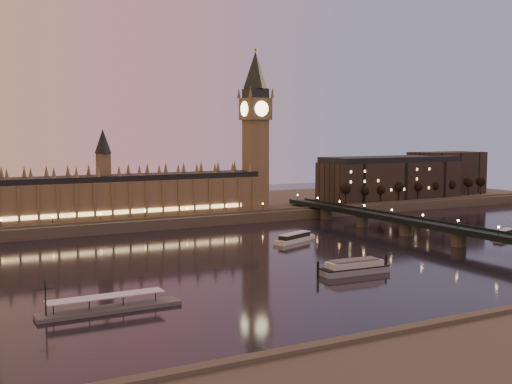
# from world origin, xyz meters

# --- Properties ---
(ground) EXTENTS (700.00, 700.00, 0.00)m
(ground) POSITION_xyz_m (0.00, 0.00, 0.00)
(ground) COLOR black
(ground) RESTS_ON ground
(far_embankment) EXTENTS (560.00, 130.00, 6.00)m
(far_embankment) POSITION_xyz_m (30.00, 165.00, 3.00)
(far_embankment) COLOR #423D35
(far_embankment) RESTS_ON ground
(palace_of_westminster) EXTENTS (180.00, 26.62, 52.00)m
(palace_of_westminster) POSITION_xyz_m (-40.12, 120.99, 21.71)
(palace_of_westminster) COLOR brown
(palace_of_westminster) RESTS_ON ground
(big_ben) EXTENTS (17.68, 17.68, 104.00)m
(big_ben) POSITION_xyz_m (53.99, 120.99, 63.95)
(big_ben) COLOR brown
(big_ben) RESTS_ON ground
(westminster_bridge) EXTENTS (13.20, 260.00, 15.30)m
(westminster_bridge) POSITION_xyz_m (91.61, 0.00, 5.52)
(westminster_bridge) COLOR black
(westminster_bridge) RESTS_ON ground
(city_block) EXTENTS (155.00, 45.00, 34.00)m
(city_block) POSITION_xyz_m (194.94, 130.93, 22.24)
(city_block) COLOR black
(city_block) RESTS_ON ground
(bare_tree_0) EXTENTS (6.75, 6.75, 13.73)m
(bare_tree_0) POSITION_xyz_m (115.89, 109.00, 16.27)
(bare_tree_0) COLOR black
(bare_tree_0) RESTS_ON ground
(bare_tree_1) EXTENTS (6.75, 6.75, 13.73)m
(bare_tree_1) POSITION_xyz_m (132.62, 109.00, 16.27)
(bare_tree_1) COLOR black
(bare_tree_1) RESTS_ON ground
(bare_tree_2) EXTENTS (6.75, 6.75, 13.73)m
(bare_tree_2) POSITION_xyz_m (149.35, 109.00, 16.27)
(bare_tree_2) COLOR black
(bare_tree_2) RESTS_ON ground
(bare_tree_3) EXTENTS (6.75, 6.75, 13.73)m
(bare_tree_3) POSITION_xyz_m (166.07, 109.00, 16.27)
(bare_tree_3) COLOR black
(bare_tree_3) RESTS_ON ground
(bare_tree_4) EXTENTS (6.75, 6.75, 13.73)m
(bare_tree_4) POSITION_xyz_m (182.80, 109.00, 16.27)
(bare_tree_4) COLOR black
(bare_tree_4) RESTS_ON ground
(bare_tree_5) EXTENTS (6.75, 6.75, 13.73)m
(bare_tree_5) POSITION_xyz_m (199.52, 109.00, 16.27)
(bare_tree_5) COLOR black
(bare_tree_5) RESTS_ON ground
(bare_tree_6) EXTENTS (6.75, 6.75, 13.73)m
(bare_tree_6) POSITION_xyz_m (216.25, 109.00, 16.27)
(bare_tree_6) COLOR black
(bare_tree_6) RESTS_ON ground
(bare_tree_7) EXTENTS (6.75, 6.75, 13.73)m
(bare_tree_7) POSITION_xyz_m (232.98, 109.00, 16.27)
(bare_tree_7) COLOR black
(bare_tree_7) RESTS_ON ground
(bare_tree_8) EXTENTS (6.75, 6.75, 13.73)m
(bare_tree_8) POSITION_xyz_m (249.70, 109.00, 16.27)
(bare_tree_8) COLOR black
(bare_tree_8) RESTS_ON ground
(cruise_boat_a) EXTENTS (28.89, 17.07, 4.60)m
(cruise_boat_a) POSITION_xyz_m (27.63, 30.64, 2.03)
(cruise_boat_a) COLOR silver
(cruise_boat_a) RESTS_ON ground
(cruise_boat_c) EXTENTS (21.39, 10.54, 4.13)m
(cruise_boat_c) POSITION_xyz_m (134.25, -10.78, 1.82)
(cruise_boat_c) COLOR silver
(cruise_boat_c) RESTS_ON ground
(moored_barge) EXTENTS (33.48, 9.64, 6.14)m
(moored_barge) POSITION_xyz_m (9.07, -43.72, 2.59)
(moored_barge) COLOR #828FA6
(moored_barge) RESTS_ON ground
(pontoon_pier) EXTENTS (45.37, 7.56, 12.10)m
(pontoon_pier) POSITION_xyz_m (-91.75, -50.08, 1.30)
(pontoon_pier) COLOR #595B5E
(pontoon_pier) RESTS_ON ground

